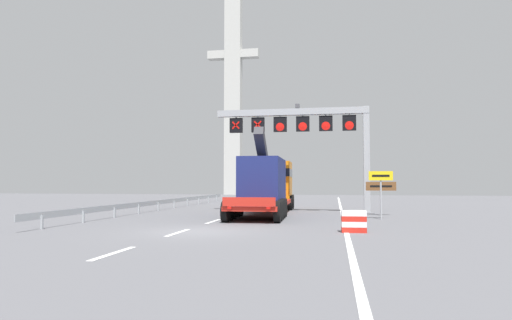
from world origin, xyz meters
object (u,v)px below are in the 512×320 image
Objects in this scene: bridge_pylon_distant at (233,79)px; overhead_lane_gantry at (311,129)px; crash_barrier_striped at (354,221)px; tourist_info_sign_brown at (381,189)px; heavy_haul_truck_red at (268,183)px; exit_sign_yellow at (381,183)px.

overhead_lane_gantry is at bearing -70.47° from bridge_pylon_distant.
overhead_lane_gantry reaches higher than crash_barrier_striped.
overhead_lane_gantry is at bearing 158.47° from tourist_info_sign_brown.
bridge_pylon_distant is (-15.64, 44.11, 14.27)m from overhead_lane_gantry.
heavy_haul_truck_red is at bearing 170.11° from tourist_info_sign_brown.
bridge_pylon_distant is (-20.05, 45.85, 18.38)m from tourist_info_sign_brown.
exit_sign_yellow is at bearing -95.75° from tourist_info_sign_brown.
heavy_haul_truck_red is 49.74m from bridge_pylon_distant.
heavy_haul_truck_red is (-2.89, -0.47, -3.74)m from overhead_lane_gantry.
crash_barrier_striped is 61.59m from bridge_pylon_distant.
tourist_info_sign_brown is at bearing 78.02° from crash_barrier_striped.
overhead_lane_gantry reaches higher than tourist_info_sign_brown.
overhead_lane_gantry reaches higher than exit_sign_yellow.
crash_barrier_striped is (-1.78, -6.87, -1.56)m from exit_sign_yellow.
heavy_haul_truck_red is at bearing 115.47° from crash_barrier_striped.
crash_barrier_striped is 0.03× the size of bridge_pylon_distant.
bridge_pylon_distant is (-17.99, 55.56, 19.55)m from crash_barrier_striped.
heavy_haul_truck_red reaches higher than crash_barrier_striped.
overhead_lane_gantry reaches higher than heavy_haul_truck_red.
bridge_pylon_distant is at bearing 105.97° from heavy_haul_truck_red.
heavy_haul_truck_red is 0.36× the size of bridge_pylon_distant.
crash_barrier_striped is (5.23, -10.99, -1.54)m from heavy_haul_truck_red.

